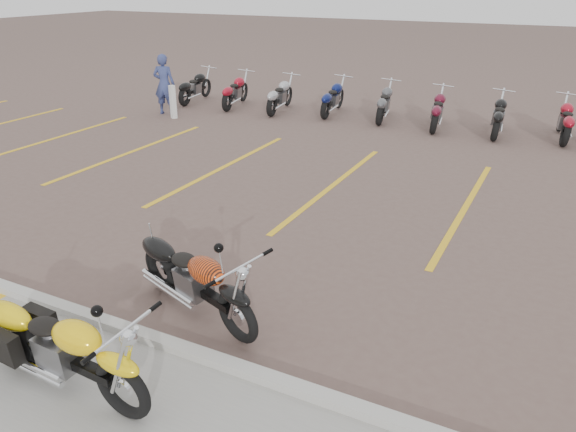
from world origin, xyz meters
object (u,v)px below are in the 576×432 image
object	(u,v)px
flame_cruiser	(197,280)
person_a	(164,84)
yellow_cruiser	(62,350)
bollard	(173,102)

from	to	relation	value
flame_cruiser	person_a	distance (m)	11.71
yellow_cruiser	bollard	world-z (taller)	bollard
yellow_cruiser	bollard	size ratio (longest dim) A/B	2.33
yellow_cruiser	bollard	xyz separation A→B (m)	(-6.60, 10.36, 0.02)
flame_cruiser	bollard	world-z (taller)	bollard
yellow_cruiser	flame_cruiser	xyz separation A→B (m)	(0.39, 1.82, -0.00)
yellow_cruiser	bollard	bearing A→B (deg)	125.60
person_a	bollard	world-z (taller)	person_a
flame_cruiser	person_a	world-z (taller)	person_a
bollard	flame_cruiser	bearing A→B (deg)	-50.70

